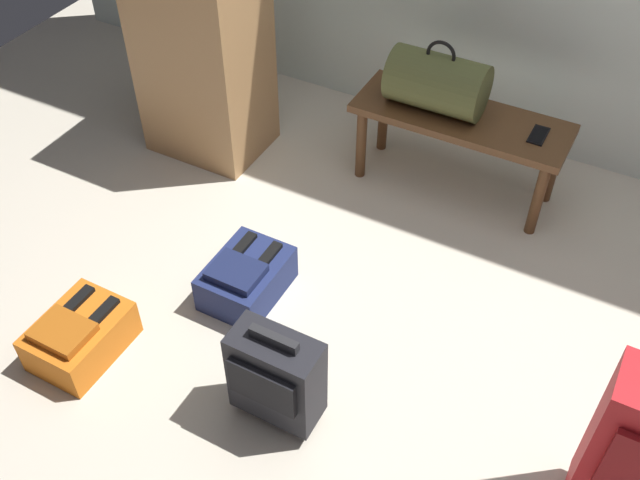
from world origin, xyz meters
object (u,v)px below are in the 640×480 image
duffel_bag_olive (437,82)px  side_cabinet (203,50)px  cell_phone (539,135)px  suitcase_small_charcoal (276,376)px  backpack_navy (246,278)px  bench (460,127)px  backpack_orange (80,336)px

duffel_bag_olive → side_cabinet: side_cabinet is taller
cell_phone → suitcase_small_charcoal: suitcase_small_charcoal is taller
duffel_bag_olive → backpack_navy: size_ratio=1.16×
backpack_navy → side_cabinet: side_cabinet is taller
bench → cell_phone: (0.35, 0.01, 0.07)m
cell_phone → side_cabinet: bearing=-170.8°
bench → duffel_bag_olive: 0.24m
duffel_bag_olive → backpack_orange: 1.88m
suitcase_small_charcoal → side_cabinet: side_cabinet is taller
bench → suitcase_small_charcoal: bearing=-93.4°
suitcase_small_charcoal → backpack_orange: 0.85m
bench → suitcase_small_charcoal: 1.54m
duffel_bag_olive → backpack_orange: duffel_bag_olive is taller
backpack_orange → side_cabinet: (-0.33, 1.39, 0.46)m
bench → backpack_navy: bearing=-115.4°
duffel_bag_olive → backpack_navy: bearing=-109.2°
bench → backpack_navy: (-0.51, -1.08, -0.27)m
suitcase_small_charcoal → cell_phone: bearing=73.9°
cell_phone → backpack_orange: size_ratio=0.38×
backpack_orange → duffel_bag_olive: bearing=64.6°
suitcase_small_charcoal → backpack_navy: 0.64m
duffel_bag_olive → cell_phone: bearing=0.8°
backpack_navy → side_cabinet: bearing=131.7°
duffel_bag_olive → cell_phone: size_ratio=3.06×
side_cabinet → duffel_bag_olive: bearing=12.7°
bench → side_cabinet: (-1.25, -0.25, 0.19)m
cell_phone → side_cabinet: (-1.60, -0.26, 0.12)m
duffel_bag_olive → suitcase_small_charcoal: duffel_bag_olive is taller
backpack_navy → bench: bearing=64.6°
bench → side_cabinet: side_cabinet is taller
cell_phone → side_cabinet: 1.63m
cell_phone → side_cabinet: side_cabinet is taller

